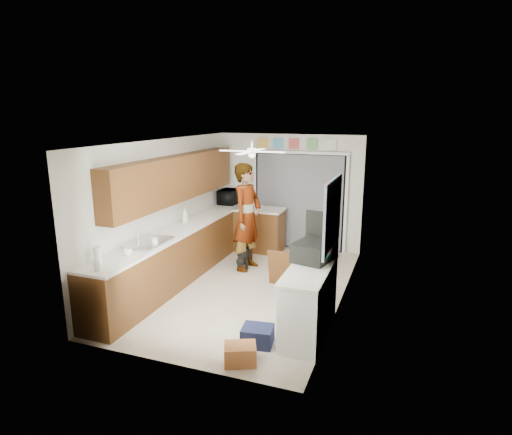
% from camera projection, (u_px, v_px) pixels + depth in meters
% --- Properties ---
extents(floor, '(5.00, 5.00, 0.00)m').
position_uv_depth(floor, '(248.00, 287.00, 7.42)').
color(floor, '#BFAD9A').
rests_on(floor, ground).
extents(ceiling, '(5.00, 5.00, 0.00)m').
position_uv_depth(ceiling, '(247.00, 141.00, 6.83)').
color(ceiling, white).
rests_on(ceiling, ground).
extents(wall_back, '(3.20, 0.00, 3.20)m').
position_uv_depth(wall_back, '(289.00, 192.00, 9.41)').
color(wall_back, silver).
rests_on(wall_back, ground).
extents(wall_front, '(3.20, 0.00, 3.20)m').
position_uv_depth(wall_front, '(169.00, 266.00, 4.84)').
color(wall_front, silver).
rests_on(wall_front, ground).
extents(wall_left, '(0.00, 5.00, 5.00)m').
position_uv_depth(wall_left, '(165.00, 210.00, 7.66)').
color(wall_left, silver).
rests_on(wall_left, ground).
extents(wall_right, '(0.00, 5.00, 5.00)m').
position_uv_depth(wall_right, '(344.00, 225.00, 6.59)').
color(wall_right, silver).
rests_on(wall_right, ground).
extents(left_base_cabinets, '(0.60, 4.80, 0.90)m').
position_uv_depth(left_base_cabinets, '(181.00, 254.00, 7.75)').
color(left_base_cabinets, '#5D3616').
rests_on(left_base_cabinets, floor).
extents(left_countertop, '(0.62, 4.80, 0.04)m').
position_uv_depth(left_countertop, '(181.00, 229.00, 7.63)').
color(left_countertop, white).
rests_on(left_countertop, left_base_cabinets).
extents(upper_cabinets, '(0.32, 4.00, 0.80)m').
position_uv_depth(upper_cabinets, '(177.00, 178.00, 7.65)').
color(upper_cabinets, '#5D3616').
rests_on(upper_cabinets, wall_left).
extents(sink_basin, '(0.50, 0.76, 0.06)m').
position_uv_depth(sink_basin, '(148.00, 243.00, 6.71)').
color(sink_basin, silver).
rests_on(sink_basin, left_countertop).
extents(faucet, '(0.03, 0.03, 0.22)m').
position_uv_depth(faucet, '(138.00, 236.00, 6.75)').
color(faucet, silver).
rests_on(faucet, left_countertop).
extents(peninsula_base, '(1.00, 0.60, 0.90)m').
position_uv_depth(peninsula_base, '(260.00, 230.00, 9.31)').
color(peninsula_base, '#5D3616').
rests_on(peninsula_base, floor).
extents(peninsula_top, '(1.04, 0.64, 0.04)m').
position_uv_depth(peninsula_top, '(260.00, 209.00, 9.19)').
color(peninsula_top, white).
rests_on(peninsula_top, peninsula_base).
extents(back_opening_recess, '(2.00, 0.06, 2.10)m').
position_uv_depth(back_opening_recess, '(299.00, 202.00, 9.34)').
color(back_opening_recess, black).
rests_on(back_opening_recess, wall_back).
extents(curtain_panel, '(1.90, 0.03, 2.05)m').
position_uv_depth(curtain_panel, '(299.00, 202.00, 9.31)').
color(curtain_panel, gray).
rests_on(curtain_panel, wall_back).
extents(door_trim_left, '(0.06, 0.04, 2.10)m').
position_uv_depth(door_trim_left, '(255.00, 199.00, 9.65)').
color(door_trim_left, white).
rests_on(door_trim_left, wall_back).
extents(door_trim_right, '(0.06, 0.04, 2.10)m').
position_uv_depth(door_trim_right, '(346.00, 205.00, 8.98)').
color(door_trim_right, white).
rests_on(door_trim_right, wall_back).
extents(door_trim_head, '(2.10, 0.04, 0.06)m').
position_uv_depth(door_trim_head, '(300.00, 153.00, 9.06)').
color(door_trim_head, white).
rests_on(door_trim_head, wall_back).
extents(header_frame_0, '(0.22, 0.02, 0.22)m').
position_uv_depth(header_frame_0, '(263.00, 143.00, 9.33)').
color(header_frame_0, '#E4B34C').
rests_on(header_frame_0, wall_back).
extents(header_frame_1, '(0.22, 0.02, 0.22)m').
position_uv_depth(header_frame_1, '(278.00, 143.00, 9.21)').
color(header_frame_1, '#4FA8D2').
rests_on(header_frame_1, wall_back).
extents(header_frame_2, '(0.22, 0.02, 0.22)m').
position_uv_depth(header_frame_2, '(294.00, 144.00, 9.09)').
color(header_frame_2, '#C64B4A').
rests_on(header_frame_2, wall_back).
extents(header_frame_3, '(0.22, 0.02, 0.22)m').
position_uv_depth(header_frame_3, '(312.00, 144.00, 8.96)').
color(header_frame_3, '#65A961').
rests_on(header_frame_3, wall_back).
extents(header_frame_4, '(0.22, 0.02, 0.22)m').
position_uv_depth(header_frame_4, '(331.00, 145.00, 8.83)').
color(header_frame_4, silver).
rests_on(header_frame_4, wall_back).
extents(route66_sign, '(0.22, 0.02, 0.26)m').
position_uv_depth(route66_sign, '(248.00, 143.00, 9.44)').
color(route66_sign, silver).
rests_on(route66_sign, wall_back).
extents(right_counter_base, '(0.50, 1.40, 0.90)m').
position_uv_depth(right_counter_base, '(309.00, 302.00, 5.77)').
color(right_counter_base, white).
rests_on(right_counter_base, floor).
extents(right_counter_top, '(0.54, 1.44, 0.04)m').
position_uv_depth(right_counter_top, '(310.00, 270.00, 5.66)').
color(right_counter_top, white).
rests_on(right_counter_top, right_counter_base).
extents(abstract_painting, '(0.03, 1.15, 0.95)m').
position_uv_depth(abstract_painting, '(333.00, 214.00, 5.59)').
color(abstract_painting, '#ED578B').
rests_on(abstract_painting, wall_right).
extents(ceiling_fan, '(1.14, 1.14, 0.24)m').
position_uv_depth(ceiling_fan, '(252.00, 151.00, 7.05)').
color(ceiling_fan, white).
rests_on(ceiling_fan, ceiling).
extents(microwave, '(0.41, 0.59, 0.32)m').
position_uv_depth(microwave, '(230.00, 197.00, 9.65)').
color(microwave, black).
rests_on(microwave, left_countertop).
extents(soap_bottle, '(0.13, 0.13, 0.30)m').
position_uv_depth(soap_bottle, '(185.00, 215.00, 7.99)').
color(soap_bottle, silver).
rests_on(soap_bottle, left_countertop).
extents(cup, '(0.16, 0.16, 0.10)m').
position_uv_depth(cup, '(128.00, 252.00, 6.15)').
color(cup, white).
rests_on(cup, left_countertop).
extents(jar_a, '(0.10, 0.10, 0.13)m').
position_uv_depth(jar_a, '(155.00, 242.00, 6.59)').
color(jar_a, silver).
rests_on(jar_a, left_countertop).
extents(jar_b, '(0.10, 0.10, 0.12)m').
position_uv_depth(jar_b, '(97.00, 267.00, 5.54)').
color(jar_b, silver).
rests_on(jar_b, left_countertop).
extents(paper_towel_roll, '(0.13, 0.13, 0.24)m').
position_uv_depth(paper_towel_roll, '(98.00, 255.00, 5.81)').
color(paper_towel_roll, white).
rests_on(paper_towel_roll, left_countertop).
extents(suitcase, '(0.59, 0.71, 0.26)m').
position_uv_depth(suitcase, '(314.00, 251.00, 5.96)').
color(suitcase, black).
rests_on(suitcase, right_counter_top).
extents(suitcase_rim, '(0.56, 0.66, 0.02)m').
position_uv_depth(suitcase_rim, '(314.00, 258.00, 5.98)').
color(suitcase_rim, yellow).
rests_on(suitcase_rim, suitcase).
extents(suitcase_lid, '(0.42, 0.12, 0.50)m').
position_uv_depth(suitcase_lid, '(319.00, 228.00, 6.16)').
color(suitcase_lid, black).
rests_on(suitcase_lid, suitcase).
extents(cardboard_box, '(0.46, 0.42, 0.24)m').
position_uv_depth(cardboard_box, '(240.00, 354.00, 5.14)').
color(cardboard_box, '#BB643A').
rests_on(cardboard_box, floor).
extents(navy_crate, '(0.44, 0.38, 0.24)m').
position_uv_depth(navy_crate, '(258.00, 336.00, 5.56)').
color(navy_crate, '#141934').
rests_on(navy_crate, floor).
extents(cabinet_door_panel, '(0.44, 0.18, 0.65)m').
position_uv_depth(cabinet_door_panel, '(281.00, 268.00, 7.39)').
color(cabinet_door_panel, '#5D3616').
rests_on(cabinet_door_panel, floor).
extents(man, '(0.61, 0.81, 2.04)m').
position_uv_depth(man, '(247.00, 217.00, 8.08)').
color(man, white).
rests_on(man, floor).
extents(dog, '(0.31, 0.62, 0.47)m').
position_uv_depth(dog, '(245.00, 255.00, 8.34)').
color(dog, black).
rests_on(dog, floor).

